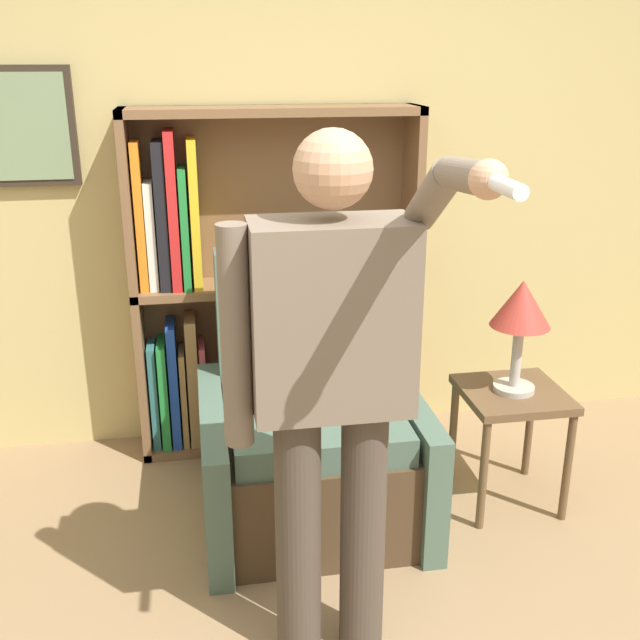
{
  "coord_description": "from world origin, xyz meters",
  "views": [
    {
      "loc": [
        -0.47,
        -1.69,
        1.94
      ],
      "look_at": [
        -0.05,
        0.74,
        1.06
      ],
      "focal_mm": 42.0,
      "sensor_mm": 36.0,
      "label": 1
    }
  ],
  "objects_px": {
    "person_standing": "(331,377)",
    "table_lamp": "(521,310)",
    "armchair": "(309,436)",
    "bookcase": "(240,289)",
    "side_table": "(512,410)"
  },
  "relations": [
    {
      "from": "armchair",
      "to": "table_lamp",
      "type": "xyz_separation_m",
      "value": [
        0.89,
        -0.1,
        0.57
      ]
    },
    {
      "from": "person_standing",
      "to": "table_lamp",
      "type": "distance_m",
      "value": 1.23
    },
    {
      "from": "person_standing",
      "to": "side_table",
      "type": "relative_size",
      "value": 3.19
    },
    {
      "from": "armchair",
      "to": "person_standing",
      "type": "xyz_separation_m",
      "value": [
        -0.07,
        -0.87,
        0.67
      ]
    },
    {
      "from": "bookcase",
      "to": "armchair",
      "type": "distance_m",
      "value": 0.86
    },
    {
      "from": "person_standing",
      "to": "side_table",
      "type": "xyz_separation_m",
      "value": [
        0.96,
        0.77,
        -0.57
      ]
    },
    {
      "from": "armchair",
      "to": "person_standing",
      "type": "bearing_deg",
      "value": -94.37
    },
    {
      "from": "person_standing",
      "to": "table_lamp",
      "type": "xyz_separation_m",
      "value": [
        0.96,
        0.77,
        -0.1
      ]
    },
    {
      "from": "armchair",
      "to": "person_standing",
      "type": "distance_m",
      "value": 1.1
    },
    {
      "from": "bookcase",
      "to": "armchair",
      "type": "xyz_separation_m",
      "value": [
        0.24,
        -0.66,
        -0.49
      ]
    },
    {
      "from": "side_table",
      "to": "table_lamp",
      "type": "distance_m",
      "value": 0.47
    },
    {
      "from": "side_table",
      "to": "table_lamp",
      "type": "height_order",
      "value": "table_lamp"
    },
    {
      "from": "bookcase",
      "to": "person_standing",
      "type": "relative_size",
      "value": 0.98
    },
    {
      "from": "table_lamp",
      "to": "side_table",
      "type": "bearing_deg",
      "value": 90.0
    },
    {
      "from": "armchair",
      "to": "person_standing",
      "type": "relative_size",
      "value": 0.64
    }
  ]
}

